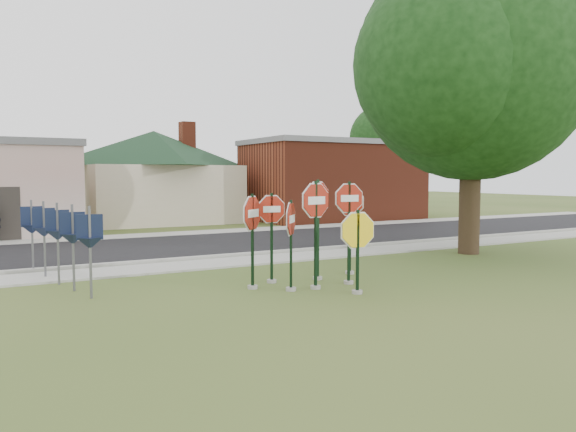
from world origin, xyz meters
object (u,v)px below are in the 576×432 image
stop_sign_yellow (358,242)px  stop_sign_left (291,233)px  oak_tree (473,63)px  stop_sign_center (316,218)px

stop_sign_yellow → stop_sign_left: stop_sign_left is taller
stop_sign_left → oak_tree: oak_tree is taller
stop_sign_center → stop_sign_yellow: stop_sign_center is taller
stop_sign_center → stop_sign_left: (-0.61, 0.09, -0.33)m
stop_sign_left → stop_sign_center: bearing=-8.6°
stop_sign_yellow → stop_sign_center: bearing=120.5°
stop_sign_yellow → oak_tree: 9.51m
oak_tree → stop_sign_center: bearing=-162.0°
stop_sign_center → oak_tree: size_ratio=0.23×
stop_sign_yellow → stop_sign_left: bearing=138.8°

